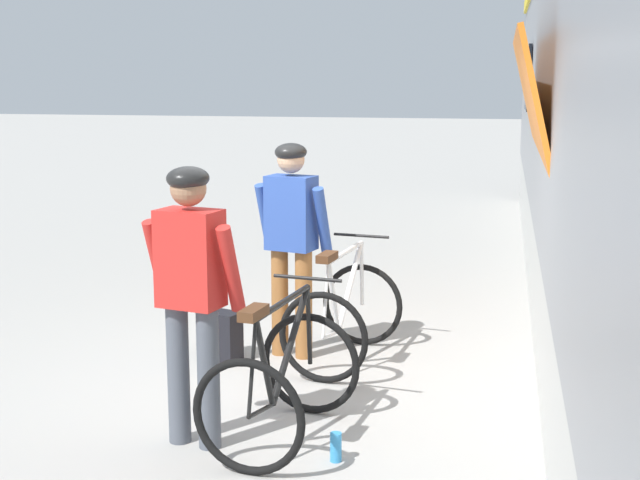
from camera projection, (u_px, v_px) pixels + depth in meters
The scene contains 7 objects.
ground_plane at pixel (307, 384), 6.69m from camera, with size 80.00×80.00×0.00m, color #A09E99.
cyclist_near_in_red at pixel (191, 282), 5.42m from camera, with size 0.65×0.39×1.76m.
cyclist_far_in_blue at pixel (291, 231), 7.17m from camera, with size 0.65×0.40×1.76m.
bicycle_near_black at pixel (281, 381), 5.57m from camera, with size 0.85×1.16×0.99m.
bicycle_far_white at pixel (344, 315), 7.11m from camera, with size 0.85×1.16×0.99m.
backpack_on_platform at pixel (223, 336), 7.23m from camera, with size 0.28×0.18×0.40m, color black.
water_bottle_near_the_bikes at pixel (336, 447), 5.35m from camera, with size 0.07×0.07×0.18m, color #338CCC.
Camera 1 is at (1.39, -6.22, 2.31)m, focal length 49.81 mm.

